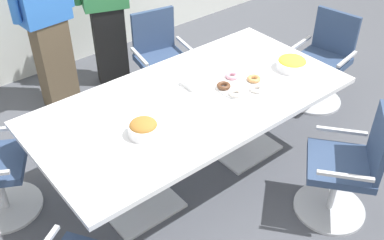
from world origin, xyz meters
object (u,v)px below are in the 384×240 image
at_px(office_chair_4, 323,65).
at_px(snack_bowl_chips_yellow, 292,63).
at_px(conference_table, 192,112).
at_px(office_chair_3, 346,171).
at_px(donut_platter, 240,85).
at_px(snack_bowl_pretzels, 143,128).
at_px(napkin_pile, 194,82).
at_px(office_chair_0, 161,64).
at_px(person_standing_0, 45,12).

relative_size(office_chair_4, snack_bowl_chips_yellow, 3.55).
distance_m(conference_table, snack_bowl_chips_yellow, 0.95).
bearing_deg(office_chair_3, conference_table, 81.12).
bearing_deg(donut_platter, snack_bowl_pretzels, -178.97).
height_order(office_chair_3, donut_platter, office_chair_3).
relative_size(snack_bowl_chips_yellow, donut_platter, 0.69).
distance_m(snack_bowl_pretzels, donut_platter, 0.91).
relative_size(conference_table, napkin_pile, 15.17).
distance_m(office_chair_0, donut_platter, 1.23).
relative_size(office_chair_3, office_chair_4, 1.00).
height_order(office_chair_0, office_chair_4, same).
bearing_deg(office_chair_0, office_chair_4, 151.12).
bearing_deg(person_standing_0, office_chair_0, 140.12).
bearing_deg(snack_bowl_chips_yellow, donut_platter, 173.26).
relative_size(person_standing_0, snack_bowl_pretzels, 8.87).
distance_m(conference_table, snack_bowl_pretzels, 0.57).
bearing_deg(donut_platter, napkin_pile, 136.26).
relative_size(office_chair_4, napkin_pile, 5.75).
distance_m(office_chair_0, office_chair_3, 2.09).
distance_m(office_chair_4, donut_platter, 1.37).
bearing_deg(napkin_pile, office_chair_0, 69.85).
relative_size(conference_table, office_chair_0, 2.64).
bearing_deg(office_chair_0, snack_bowl_chips_yellow, 120.47).
relative_size(conference_table, snack_bowl_chips_yellow, 9.35).
distance_m(office_chair_3, donut_platter, 1.01).
height_order(office_chair_0, snack_bowl_chips_yellow, office_chair_0).
distance_m(office_chair_3, snack_bowl_chips_yellow, 1.00).
bearing_deg(donut_platter, person_standing_0, 113.23).
bearing_deg(office_chair_4, conference_table, 81.71).
bearing_deg(office_chair_3, donut_platter, 63.59).
distance_m(person_standing_0, snack_bowl_pretzels, 1.80).
distance_m(office_chair_4, person_standing_0, 2.69).
xyz_separation_m(conference_table, napkin_pile, (0.13, 0.14, 0.15)).
xyz_separation_m(person_standing_0, snack_bowl_pretzels, (-0.15, -1.78, -0.18)).
bearing_deg(snack_bowl_pretzels, office_chair_3, -38.99).
xyz_separation_m(conference_table, office_chair_3, (0.59, -1.03, -0.22)).
bearing_deg(office_chair_4, office_chair_0, 40.68).
bearing_deg(office_chair_3, snack_bowl_pretzels, 102.24).
height_order(person_standing_0, donut_platter, person_standing_0).
height_order(conference_table, office_chair_4, office_chair_4).
distance_m(office_chair_3, snack_bowl_pretzels, 1.49).
xyz_separation_m(snack_bowl_chips_yellow, napkin_pile, (-0.78, 0.31, -0.02)).
height_order(office_chair_0, snack_bowl_pretzels, office_chair_0).
xyz_separation_m(office_chair_4, donut_platter, (-1.31, -0.15, 0.36)).
relative_size(snack_bowl_chips_yellow, napkin_pile, 1.62).
relative_size(office_chair_0, donut_platter, 2.46).
xyz_separation_m(person_standing_0, snack_bowl_chips_yellow, (1.28, -1.83, -0.18)).
xyz_separation_m(conference_table, donut_platter, (0.39, -0.11, 0.14)).
bearing_deg(snack_bowl_pretzels, office_chair_0, 50.17).
distance_m(office_chair_3, office_chair_4, 1.54).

